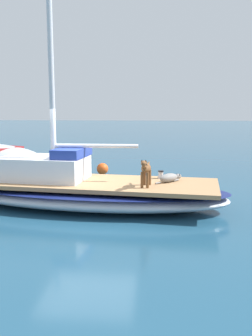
{
  "coord_description": "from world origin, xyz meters",
  "views": [
    {
      "loc": [
        -9.37,
        -1.75,
        2.56
      ],
      "look_at": [
        0.0,
        -1.0,
        1.01
      ],
      "focal_mm": 40.01,
      "sensor_mm": 36.0,
      "label": 1
    }
  ],
  "objects_px": {
    "mooring_buoy": "(102,169)",
    "dog_brown": "(146,169)",
    "dog_grey": "(170,178)",
    "deck_winch": "(161,175)",
    "sailboat_main": "(88,193)"
  },
  "relations": [
    {
      "from": "mooring_buoy",
      "to": "dog_brown",
      "type": "bearing_deg",
      "value": -160.79
    },
    {
      "from": "dog_grey",
      "to": "dog_brown",
      "type": "height_order",
      "value": "dog_brown"
    },
    {
      "from": "dog_grey",
      "to": "sailboat_main",
      "type": "bearing_deg",
      "value": 91.19
    },
    {
      "from": "sailboat_main",
      "to": "dog_grey",
      "type": "xyz_separation_m",
      "value": [
        0.04,
        -2.11,
        0.43
      ]
    },
    {
      "from": "dog_grey",
      "to": "mooring_buoy",
      "type": "bearing_deg",
      "value": 27.98
    },
    {
      "from": "dog_grey",
      "to": "mooring_buoy",
      "type": "distance_m",
      "value": 5.09
    },
    {
      "from": "sailboat_main",
      "to": "dog_brown",
      "type": "bearing_deg",
      "value": -111.45
    },
    {
      "from": "sailboat_main",
      "to": "mooring_buoy",
      "type": "height_order",
      "value": "sailboat_main"
    },
    {
      "from": "mooring_buoy",
      "to": "dog_grey",
      "type": "bearing_deg",
      "value": -152.02
    },
    {
      "from": "dog_grey",
      "to": "deck_winch",
      "type": "height_order",
      "value": "dog_grey"
    },
    {
      "from": "mooring_buoy",
      "to": "deck_winch",
      "type": "bearing_deg",
      "value": -151.79
    },
    {
      "from": "dog_brown",
      "to": "mooring_buoy",
      "type": "bearing_deg",
      "value": 19.21
    },
    {
      "from": "mooring_buoy",
      "to": "sailboat_main",
      "type": "bearing_deg",
      "value": -176.69
    },
    {
      "from": "dog_brown",
      "to": "deck_winch",
      "type": "relative_size",
      "value": 4.47
    },
    {
      "from": "dog_grey",
      "to": "mooring_buoy",
      "type": "height_order",
      "value": "dog_grey"
    }
  ]
}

